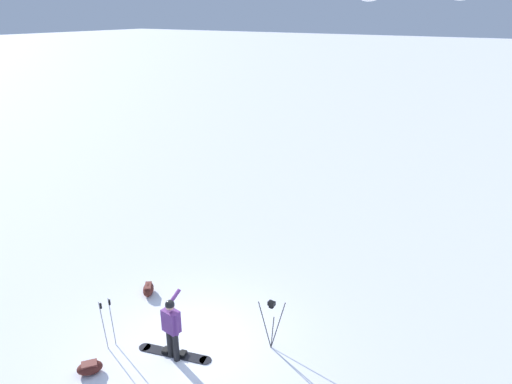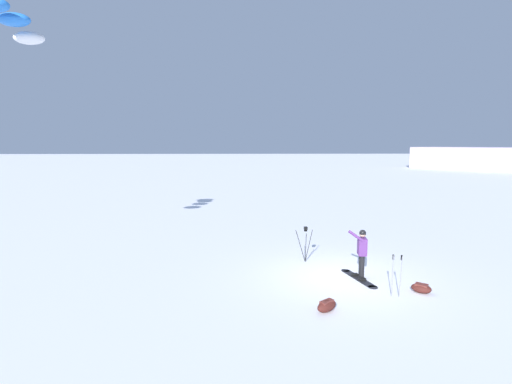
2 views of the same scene
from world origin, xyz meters
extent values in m
plane|color=white|center=(0.00, 0.00, 0.00)|extent=(300.00, 300.00, 0.00)
cylinder|color=black|center=(-0.60, 0.17, 0.39)|extent=(0.14, 0.14, 0.77)
cylinder|color=black|center=(-0.63, -0.05, 0.39)|extent=(0.14, 0.14, 0.77)
cube|color=#592D72|center=(-0.61, 0.06, 1.05)|extent=(0.31, 0.43, 0.55)
sphere|color=tan|center=(-0.61, 0.06, 1.46)|extent=(0.21, 0.21, 0.21)
sphere|color=black|center=(-0.61, 0.06, 1.49)|extent=(0.22, 0.22, 0.22)
cylinder|color=#592D72|center=(-0.36, 0.20, 1.43)|extent=(0.51, 0.16, 0.39)
cylinder|color=#592D72|center=(-0.66, -0.14, 1.05)|extent=(0.09, 0.09, 0.55)
cube|color=black|center=(-0.50, 0.13, 0.01)|extent=(0.69, 1.61, 0.02)
cylinder|color=black|center=(-0.71, 0.90, 0.01)|extent=(0.29, 0.29, 0.02)
cylinder|color=black|center=(-0.30, -0.63, 0.01)|extent=(0.29, 0.29, 0.02)
cube|color=black|center=(-0.56, 0.35, 0.06)|extent=(0.23, 0.19, 0.08)
cube|color=black|center=(-0.45, -0.08, 0.06)|extent=(0.23, 0.19, 0.08)
ellipsoid|color=#4C1E19|center=(-1.98, 1.34, 0.13)|extent=(0.69, 0.66, 0.26)
cube|color=brown|center=(-1.98, 1.34, 0.22)|extent=(0.41, 0.39, 0.08)
cylinder|color=#262628|center=(0.94, -1.51, 0.58)|extent=(0.06, 0.41, 1.16)
cylinder|color=#262628|center=(0.77, -1.82, 0.58)|extent=(0.33, 0.27, 1.16)
cylinder|color=#262628|center=(1.09, -1.80, 0.58)|extent=(0.37, 0.22, 1.16)
cube|color=black|center=(0.92, -1.70, 1.18)|extent=(0.10, 0.10, 0.06)
cube|color=black|center=(0.92, -1.70, 1.26)|extent=(0.12, 0.16, 0.10)
ellipsoid|color=#4C1E19|center=(1.06, 2.48, 0.15)|extent=(0.70, 0.63, 0.30)
cube|color=brown|center=(1.06, 2.48, 0.26)|extent=(0.42, 0.38, 0.08)
cylinder|color=gray|center=(-0.98, 1.66, 0.63)|extent=(0.10, 0.19, 1.24)
cylinder|color=black|center=(-0.98, 1.66, 1.18)|extent=(0.05, 0.05, 0.14)
cylinder|color=gray|center=(-1.19, 1.72, 0.63)|extent=(0.06, 0.20, 1.24)
cylinder|color=black|center=(-1.19, 1.72, 1.18)|extent=(0.05, 0.05, 0.14)
camera|label=1|loc=(-7.25, -6.36, 7.69)|focal=33.25mm
camera|label=2|loc=(3.27, 11.77, 4.34)|focal=26.59mm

